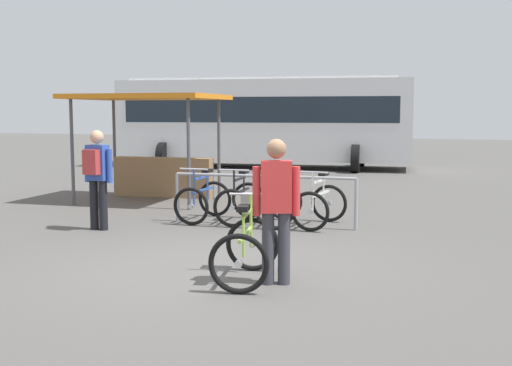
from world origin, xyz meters
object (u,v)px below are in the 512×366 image
at_px(racked_bike_black, 241,202).
at_px(market_stall, 155,136).
at_px(racked_bike_yellow, 280,203).
at_px(pedestrian_with_backpack, 97,173).
at_px(racked_bike_white, 320,205).
at_px(bus_distant, 264,117).
at_px(person_with_featured_bike, 276,205).
at_px(racked_bike_blue, 203,200).
at_px(featured_bicycle, 247,242).

bearing_deg(racked_bike_black, market_stall, 142.33).
relative_size(racked_bike_yellow, pedestrian_with_backpack, 0.73).
xyz_separation_m(racked_bike_white, bus_distant, (-4.56, 10.61, 1.37)).
distance_m(racked_bike_yellow, person_with_featured_bike, 3.86).
bearing_deg(market_stall, racked_bike_blue, -46.15).
xyz_separation_m(racked_bike_blue, racked_bike_black, (0.70, 0.04, 0.00)).
xyz_separation_m(racked_bike_blue, racked_bike_white, (2.10, 0.12, 0.00)).
bearing_deg(pedestrian_with_backpack, market_stall, 103.72).
height_order(racked_bike_black, featured_bicycle, same).
bearing_deg(racked_bike_black, racked_bike_blue, -176.62).
relative_size(racked_bike_black, market_stall, 0.36).
bearing_deg(bus_distant, racked_bike_blue, -77.08).
bearing_deg(person_with_featured_bike, racked_bike_yellow, 106.57).
height_order(racked_bike_yellow, pedestrian_with_backpack, pedestrian_with_backpack).
bearing_deg(racked_bike_yellow, racked_bike_black, -176.62).
relative_size(racked_bike_black, bus_distant, 0.11).
bearing_deg(pedestrian_with_backpack, racked_bike_black, 35.85).
bearing_deg(racked_bike_black, racked_bike_yellow, 3.38).
distance_m(racked_bike_blue, market_stall, 3.28).
xyz_separation_m(racked_bike_yellow, featured_bicycle, (0.72, -3.59, 0.08)).
distance_m(featured_bicycle, pedestrian_with_backpack, 4.03).
xyz_separation_m(person_with_featured_bike, market_stall, (-4.65, 5.83, 0.49)).
bearing_deg(featured_bicycle, person_with_featured_bike, -10.46).
distance_m(racked_bike_white, person_with_featured_bike, 3.76).
height_order(racked_bike_black, racked_bike_yellow, same).
distance_m(racked_bike_blue, person_with_featured_bike, 4.39).
distance_m(racked_bike_yellow, pedestrian_with_backpack, 3.10).
bearing_deg(racked_bike_white, racked_bike_yellow, -176.62).
distance_m(featured_bicycle, market_stall, 7.24).
xyz_separation_m(racked_bike_blue, pedestrian_with_backpack, (-1.27, -1.38, 0.57)).
relative_size(racked_bike_blue, bus_distant, 0.11).
relative_size(bus_distant, market_stall, 3.17).
bearing_deg(racked_bike_black, bus_distant, 106.47).
distance_m(racked_bike_blue, racked_bike_yellow, 1.40).
bearing_deg(racked_bike_blue, racked_bike_white, 3.38).
bearing_deg(bus_distant, featured_bicycle, -72.18).
distance_m(featured_bicycle, person_with_featured_bike, 0.60).
distance_m(racked_bike_black, bus_distant, 11.23).
distance_m(bus_distant, market_stall, 8.50).
bearing_deg(racked_bike_black, person_with_featured_bike, -63.72).
distance_m(racked_bike_blue, featured_bicycle, 4.10).
bearing_deg(pedestrian_with_backpack, racked_bike_yellow, 28.76).
distance_m(racked_bike_black, person_with_featured_bike, 4.07).
bearing_deg(pedestrian_with_backpack, person_with_featured_bike, -30.29).
bearing_deg(market_stall, racked_bike_white, -26.53).
relative_size(racked_bike_yellow, bus_distant, 0.12).
height_order(racked_bike_yellow, featured_bicycle, same).
xyz_separation_m(racked_bike_blue, market_stall, (-2.16, 2.25, 1.03)).
distance_m(racked_bike_yellow, racked_bike_white, 0.70).
distance_m(pedestrian_with_backpack, bus_distant, 12.20).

